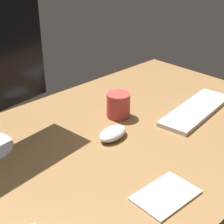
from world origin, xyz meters
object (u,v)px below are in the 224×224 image
keyboard (196,110)px  coffee_mug (118,105)px  computer_mouse (113,133)px  notepad (166,195)px

keyboard → coffee_mug: size_ratio=4.16×
computer_mouse → notepad: computer_mouse is taller
computer_mouse → keyboard: bearing=-21.4°
computer_mouse → coffee_mug: bearing=30.2°
keyboard → notepad: keyboard is taller
computer_mouse → notepad: size_ratio=0.69×
notepad → keyboard: bearing=25.4°
keyboard → coffee_mug: 28.77cm
coffee_mug → notepad: (-21.57, -38.32, -4.05)cm
computer_mouse → coffee_mug: 15.21cm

